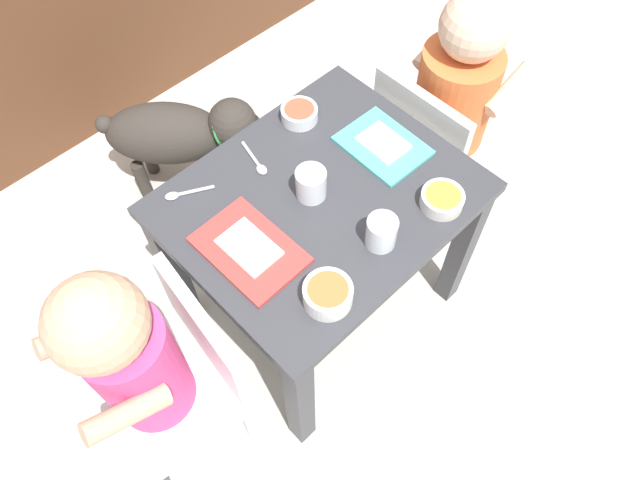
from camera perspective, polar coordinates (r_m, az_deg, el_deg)
ground_plane at (r=1.58m, az=0.00°, el=-5.94°), size 7.00×7.00×0.00m
dining_table at (r=1.25m, az=0.00°, el=1.85°), size 0.59×0.48×0.47m
seated_child_left at (r=1.09m, az=-16.91°, el=-11.14°), size 0.31×0.31×0.70m
seated_child_right at (r=1.46m, az=12.74°, el=13.62°), size 0.28×0.28×0.68m
dog at (r=1.67m, az=-13.48°, el=9.96°), size 0.37×0.37×0.32m
food_tray_left at (r=1.11m, az=-6.78°, el=-0.92°), size 0.14×0.21×0.02m
food_tray_right at (r=1.26m, az=6.13°, el=9.06°), size 0.14×0.18×0.02m
water_cup_left at (r=1.10m, az=5.92°, el=0.63°), size 0.06×0.06×0.07m
water_cup_right at (r=1.16m, az=-0.87°, el=5.31°), size 0.06×0.06×0.07m
veggie_bowl_near at (r=1.30m, az=-2.00°, el=12.10°), size 0.08×0.08×0.03m
veggie_bowl_far at (r=1.18m, az=11.68°, el=3.87°), size 0.08×0.08×0.03m
cereal_bowl_right_side at (r=1.04m, az=0.76°, el=-5.24°), size 0.09×0.09×0.04m
spoon_by_left_tray at (r=1.21m, az=-12.94°, el=4.42°), size 0.09×0.06×0.01m
spoon_by_right_tray at (r=1.23m, az=-6.18°, el=7.54°), size 0.04×0.10×0.01m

